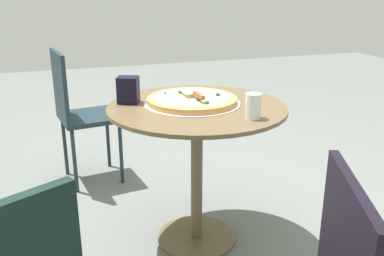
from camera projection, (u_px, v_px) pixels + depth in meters
name	position (u px, v px, depth m)	size (l,w,h in m)	color
ground_plane	(196.00, 239.00, 2.23)	(10.00, 10.00, 0.00)	slate
patio_table	(197.00, 139.00, 2.06)	(0.84, 0.84, 0.72)	brown
pizza_on_tray	(192.00, 100.00, 2.03)	(0.46, 0.46, 0.05)	silver
pizza_server	(195.00, 94.00, 1.99)	(0.08, 0.21, 0.02)	silver
drinking_cup	(253.00, 106.00, 1.80)	(0.07, 0.07, 0.11)	silver
napkin_dispenser	(128.00, 90.00, 2.03)	(0.10, 0.08, 0.13)	black
patio_chair_corner	(78.00, 108.00, 2.73)	(0.41, 0.41, 0.87)	#1A2D34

